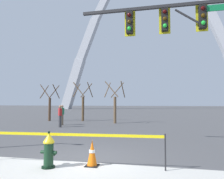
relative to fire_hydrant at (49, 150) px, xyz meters
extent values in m
plane|color=#474749|center=(0.68, 0.90, -0.47)|extent=(240.00, 240.00, 0.00)
cylinder|color=black|center=(0.00, -0.01, -0.44)|extent=(0.36, 0.36, 0.05)
cylinder|color=#14331E|center=(0.00, -0.01, -0.11)|extent=(0.26, 0.26, 0.62)
cylinder|color=gold|center=(0.00, -0.01, 0.22)|extent=(0.30, 0.30, 0.04)
cone|color=gold|center=(0.00, -0.01, 0.35)|extent=(0.30, 0.30, 0.22)
cylinder|color=black|center=(0.00, -0.01, 0.49)|extent=(0.06, 0.06, 0.06)
cylinder|color=#14331E|center=(-0.18, -0.01, -0.04)|extent=(0.10, 0.09, 0.09)
cylinder|color=#14331E|center=(0.18, -0.01, -0.04)|extent=(0.10, 0.09, 0.09)
cylinder|color=#14331E|center=(0.00, 0.19, -0.14)|extent=(0.13, 0.14, 0.13)
cylinder|color=black|center=(0.00, 0.27, -0.14)|extent=(0.15, 0.03, 0.15)
cylinder|color=#232326|center=(3.11, 0.40, 0.01)|extent=(0.04, 0.04, 0.96)
cube|color=yellow|center=(0.31, 0.21, 0.41)|extent=(5.60, 0.38, 0.08)
cube|color=black|center=(1.11, 0.40, -0.45)|extent=(0.36, 0.36, 0.03)
cone|color=orange|center=(1.11, 0.40, -0.09)|extent=(0.28, 0.28, 0.70)
cylinder|color=white|center=(1.11, 0.40, -0.05)|extent=(0.17, 0.17, 0.08)
cube|color=#232326|center=(2.94, 3.06, 5.13)|extent=(6.20, 0.12, 0.12)
cylinder|color=#232326|center=(4.18, 3.06, 4.58)|extent=(1.11, 0.08, 0.81)
cube|color=black|center=(4.64, 3.06, 4.58)|extent=(0.26, 0.24, 0.90)
cube|color=gold|center=(4.64, 3.20, 4.58)|extent=(0.44, 0.03, 1.04)
sphere|color=#360606|center=(4.64, 2.93, 4.86)|extent=(0.16, 0.16, 0.16)
sphere|color=#392706|center=(4.64, 2.93, 4.58)|extent=(0.16, 0.16, 0.16)
sphere|color=green|center=(4.64, 2.93, 4.30)|extent=(0.16, 0.16, 0.16)
cube|color=black|center=(3.24, 3.06, 4.58)|extent=(0.26, 0.24, 0.90)
cube|color=gold|center=(3.24, 3.20, 4.58)|extent=(0.44, 0.03, 1.04)
sphere|color=#360606|center=(3.24, 2.93, 4.86)|extent=(0.16, 0.16, 0.16)
sphere|color=#392706|center=(3.24, 2.93, 4.58)|extent=(0.16, 0.16, 0.16)
sphere|color=green|center=(3.24, 2.93, 4.30)|extent=(0.16, 0.16, 0.16)
cube|color=black|center=(1.84, 3.06, 4.58)|extent=(0.26, 0.24, 0.90)
cube|color=gold|center=(1.84, 3.20, 4.58)|extent=(0.44, 0.03, 1.04)
sphere|color=#360606|center=(1.84, 2.93, 4.86)|extent=(0.16, 0.16, 0.16)
sphere|color=#392706|center=(1.84, 2.93, 4.58)|extent=(0.16, 0.16, 0.16)
sphere|color=green|center=(1.84, 2.93, 4.30)|extent=(0.16, 0.16, 0.16)
cube|color=#0F6638|center=(5.24, 3.04, 4.88)|extent=(0.90, 0.04, 0.24)
cube|color=#B2B5BC|center=(-21.41, 52.45, 6.68)|extent=(6.82, 2.48, 15.13)
cube|color=#B2B5BC|center=(-16.99, 52.45, 19.55)|extent=(6.52, 2.22, 12.33)
cube|color=#B2B5BC|center=(-12.57, 52.45, 29.56)|extent=(6.20, 1.96, 9.57)
cube|color=#B2B5BC|center=(18.36, 52.45, 19.55)|extent=(6.52, 2.22, 12.33)
cylinder|color=#473323|center=(-7.54, 13.74, 0.67)|extent=(0.24, 0.24, 2.27)
cylinder|color=#473323|center=(-8.23, 13.88, 2.42)|extent=(0.32, 1.23, 1.36)
cylinder|color=#473323|center=(-6.84, 13.67, 2.42)|extent=(0.20, 1.24, 1.36)
cylinder|color=#473323|center=(-7.47, 14.44, 2.42)|extent=(1.24, 0.20, 1.36)
cylinder|color=#473323|center=(-7.69, 13.05, 2.42)|extent=(1.23, 0.35, 1.36)
cylinder|color=brown|center=(-4.27, 14.30, 0.73)|extent=(0.24, 0.24, 2.39)
cylinder|color=brown|center=(-5.00, 14.44, 2.57)|extent=(0.33, 1.29, 1.43)
cylinder|color=brown|center=(-3.54, 14.22, 2.57)|extent=(0.21, 1.30, 1.43)
cylinder|color=brown|center=(-4.20, 15.04, 2.57)|extent=(1.30, 0.21, 1.43)
cylinder|color=brown|center=(-4.44, 13.57, 2.57)|extent=(1.29, 0.36, 1.43)
cylinder|color=brown|center=(-0.75, 12.72, 0.69)|extent=(0.24, 0.24, 2.31)
cylinder|color=brown|center=(-1.45, 12.86, 2.47)|extent=(0.33, 1.25, 1.39)
cylinder|color=brown|center=(-0.04, 12.65, 2.47)|extent=(0.20, 1.26, 1.39)
cylinder|color=brown|center=(-0.68, 13.44, 2.47)|extent=(1.26, 0.20, 1.39)
cylinder|color=brown|center=(-0.91, 12.02, 2.47)|extent=(1.25, 0.35, 1.39)
cylinder|color=#38383D|center=(-4.09, 9.00, -0.05)|extent=(0.22, 0.22, 0.84)
cube|color=#B22323|center=(-4.09, 9.00, 0.64)|extent=(0.37, 0.39, 0.54)
sphere|color=#936B4C|center=(-4.09, 9.00, 1.02)|extent=(0.20, 0.20, 0.20)
cylinder|color=brown|center=(-4.58, 10.35, -0.05)|extent=(0.22, 0.22, 0.84)
cube|color=#23754C|center=(-4.58, 10.35, 0.64)|extent=(0.39, 0.36, 0.54)
sphere|color=#936B4C|center=(-4.58, 10.35, 1.02)|extent=(0.20, 0.20, 0.20)
camera|label=1|loc=(2.95, -5.37, 1.30)|focal=33.94mm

